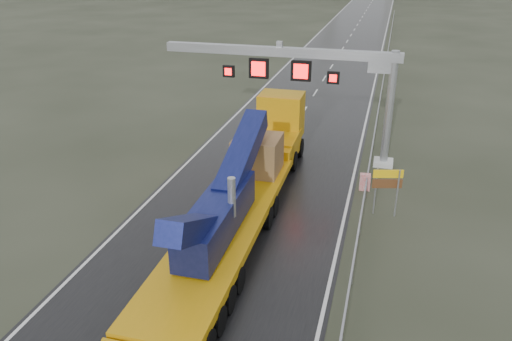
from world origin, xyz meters
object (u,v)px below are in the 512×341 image
(heavy_haul_truck, at_px, (251,171))
(exit_sign_pair, at_px, (387,183))
(striped_barrier, at_px, (365,182))
(sign_gantry, at_px, (312,73))

(heavy_haul_truck, bearing_deg, exit_sign_pair, 4.75)
(heavy_haul_truck, relative_size, striped_barrier, 21.32)
(heavy_haul_truck, xyz_separation_m, striped_barrier, (5.76, 3.34, -1.43))
(exit_sign_pair, bearing_deg, sign_gantry, 112.52)
(striped_barrier, bearing_deg, sign_gantry, 128.94)
(exit_sign_pair, bearing_deg, striped_barrier, 98.97)
(sign_gantry, height_order, exit_sign_pair, sign_gantry)
(sign_gantry, xyz_separation_m, exit_sign_pair, (5.07, -6.67, -3.81))
(heavy_haul_truck, bearing_deg, sign_gantry, 75.02)
(sign_gantry, relative_size, heavy_haul_truck, 0.70)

